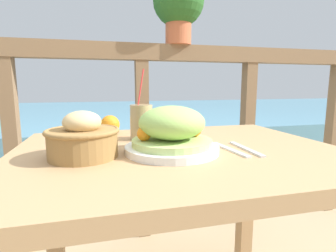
% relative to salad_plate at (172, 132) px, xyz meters
% --- Properties ---
extents(patio_table, '(0.97, 0.75, 0.72)m').
position_rel_salad_plate_xyz_m(patio_table, '(0.04, 0.04, -0.17)').
color(patio_table, tan).
rests_on(patio_table, ground_plane).
extents(railing_fence, '(2.80, 0.08, 1.14)m').
position_rel_salad_plate_xyz_m(railing_fence, '(0.04, 0.79, -0.00)').
color(railing_fence, brown).
rests_on(railing_fence, ground_plane).
extents(sea_backdrop, '(12.00, 4.00, 0.55)m').
position_rel_salad_plate_xyz_m(sea_backdrop, '(0.04, 3.29, -0.51)').
color(sea_backdrop, '#568EA8').
rests_on(sea_backdrop, ground_plane).
extents(salad_plate, '(0.27, 0.27, 0.13)m').
position_rel_salad_plate_xyz_m(salad_plate, '(0.00, 0.00, 0.00)').
color(salad_plate, white).
rests_on(salad_plate, patio_table).
extents(drink_glass, '(0.08, 0.08, 0.25)m').
position_rel_salad_plate_xyz_m(drink_glass, '(-0.06, 0.20, 0.00)').
color(drink_glass, tan).
rests_on(drink_glass, patio_table).
extents(bread_basket, '(0.19, 0.19, 0.12)m').
position_rel_salad_plate_xyz_m(bread_basket, '(-0.24, 0.01, -0.01)').
color(bread_basket, olive).
rests_on(bread_basket, patio_table).
extents(potted_plant, '(0.29, 0.29, 0.38)m').
position_rel_salad_plate_xyz_m(potted_plant, '(0.25, 0.79, 0.58)').
color(potted_plant, '#B75B38').
rests_on(potted_plant, railing_fence).
extents(fork, '(0.03, 0.18, 0.00)m').
position_rel_salad_plate_xyz_m(fork, '(0.17, -0.02, -0.05)').
color(fork, silver).
rests_on(fork, patio_table).
extents(knife, '(0.02, 0.18, 0.00)m').
position_rel_salad_plate_xyz_m(knife, '(0.22, -0.02, -0.05)').
color(knife, silver).
rests_on(knife, patio_table).
extents(orange_near_basket, '(0.07, 0.07, 0.07)m').
position_rel_salad_plate_xyz_m(orange_near_basket, '(-0.16, 0.33, -0.02)').
color(orange_near_basket, orange).
rests_on(orange_near_basket, patio_table).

